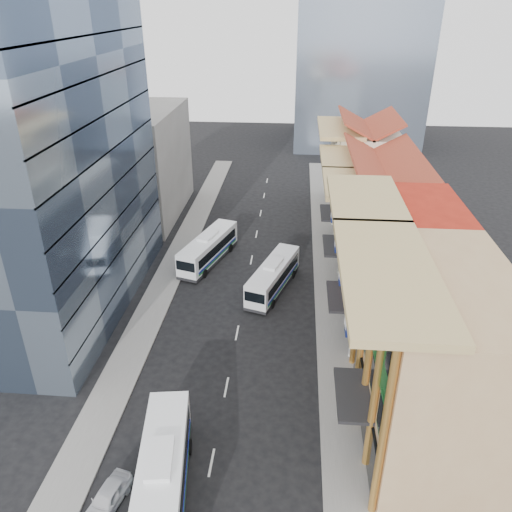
# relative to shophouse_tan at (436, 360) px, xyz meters

# --- Properties ---
(ground) EXTENTS (200.00, 200.00, 0.00)m
(ground) POSITION_rel_shophouse_tan_xyz_m (-14.00, -5.00, -6.00)
(ground) COLOR black
(ground) RESTS_ON ground
(sidewalk_right) EXTENTS (3.00, 90.00, 0.15)m
(sidewalk_right) POSITION_rel_shophouse_tan_xyz_m (-5.50, 17.00, -5.92)
(sidewalk_right) COLOR slate
(sidewalk_right) RESTS_ON ground
(sidewalk_left) EXTENTS (3.00, 90.00, 0.15)m
(sidewalk_left) POSITION_rel_shophouse_tan_xyz_m (-22.50, 17.00, -5.92)
(sidewalk_left) COLOR slate
(sidewalk_left) RESTS_ON ground
(shophouse_tan) EXTENTS (8.00, 14.00, 12.00)m
(shophouse_tan) POSITION_rel_shophouse_tan_xyz_m (0.00, 0.00, 0.00)
(shophouse_tan) COLOR tan
(shophouse_tan) RESTS_ON ground
(shophouse_red) EXTENTS (8.00, 10.00, 12.00)m
(shophouse_red) POSITION_rel_shophouse_tan_xyz_m (0.00, 12.00, 0.00)
(shophouse_red) COLOR #AD2413
(shophouse_red) RESTS_ON ground
(shophouse_cream_near) EXTENTS (8.00, 9.00, 10.00)m
(shophouse_cream_near) POSITION_rel_shophouse_tan_xyz_m (0.00, 21.50, -1.00)
(shophouse_cream_near) COLOR beige
(shophouse_cream_near) RESTS_ON ground
(shophouse_cream_mid) EXTENTS (8.00, 9.00, 10.00)m
(shophouse_cream_mid) POSITION_rel_shophouse_tan_xyz_m (0.00, 30.50, -1.00)
(shophouse_cream_mid) COLOR beige
(shophouse_cream_mid) RESTS_ON ground
(shophouse_cream_far) EXTENTS (8.00, 12.00, 11.00)m
(shophouse_cream_far) POSITION_rel_shophouse_tan_xyz_m (0.00, 41.00, -0.50)
(shophouse_cream_far) COLOR beige
(shophouse_cream_far) RESTS_ON ground
(office_tower) EXTENTS (12.00, 26.00, 30.00)m
(office_tower) POSITION_rel_shophouse_tan_xyz_m (-31.00, 14.00, 9.00)
(office_tower) COLOR #44546C
(office_tower) RESTS_ON ground
(office_block_far) EXTENTS (10.00, 18.00, 14.00)m
(office_block_far) POSITION_rel_shophouse_tan_xyz_m (-30.00, 37.00, 1.00)
(office_block_far) COLOR gray
(office_block_far) RESTS_ON ground
(bus_left_near) EXTENTS (4.19, 11.46, 3.59)m
(bus_left_near) POSITION_rel_shophouse_tan_xyz_m (-16.34, -6.80, -4.20)
(bus_left_near) COLOR white
(bus_left_near) RESTS_ON ground
(bus_left_far) EXTENTS (5.45, 10.78, 3.37)m
(bus_left_far) POSITION_rel_shophouse_tan_xyz_m (-18.73, 23.20, -4.31)
(bus_left_far) COLOR white
(bus_left_far) RESTS_ON ground
(bus_right) EXTENTS (5.22, 10.21, 3.20)m
(bus_right) POSITION_rel_shophouse_tan_xyz_m (-11.21, 17.69, -4.40)
(bus_right) COLOR silver
(bus_right) RESTS_ON ground
(sedan_left) EXTENTS (2.33, 3.99, 1.27)m
(sedan_left) POSITION_rel_shophouse_tan_xyz_m (-19.50, -7.50, -5.36)
(sedan_left) COLOR silver
(sedan_left) RESTS_ON ground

